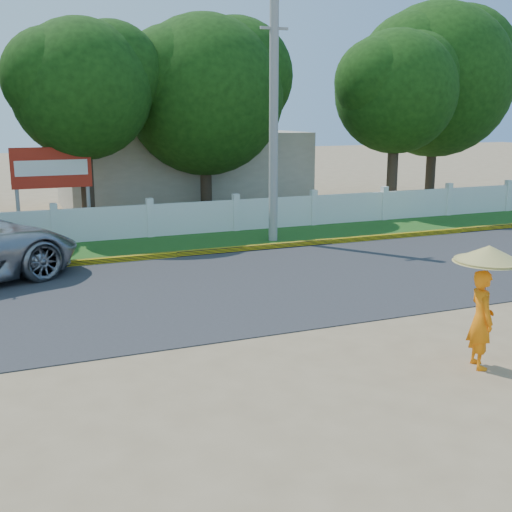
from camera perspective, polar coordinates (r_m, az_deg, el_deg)
The scene contains 10 objects.
ground at distance 11.16m, azimuth 3.93°, elevation -8.64°, with size 120.00×120.00×0.00m, color #9E8460.
road at distance 15.12m, azimuth -3.59°, elevation -2.84°, with size 60.00×7.00×0.02m, color #38383A.
grass_verge at distance 20.03m, azimuth -8.41°, elevation 0.94°, with size 60.00×3.50×0.03m, color #2D601E.
curb at distance 18.40m, azimuth -7.13°, elevation 0.14°, with size 40.00×0.18×0.16m, color yellow.
fence at distance 21.32m, azimuth -9.40°, elevation 3.08°, with size 40.00×0.10×1.10m, color silver.
building_near at distance 28.46m, azimuth -6.65°, elevation 7.69°, with size 10.00×6.00×3.20m, color #B7AD99.
utility_pole at distance 20.17m, azimuth 1.58°, elevation 11.54°, with size 0.28×0.28×7.29m, color gray.
monk_with_parasol at distance 10.81m, azimuth 19.67°, elevation -2.76°, with size 1.11×1.11×2.01m.
billboard at distance 21.77m, azimuth -17.70°, elevation 7.07°, with size 2.50×0.13×2.95m.
tree_row at distance 24.31m, azimuth -9.39°, elevation 14.82°, with size 34.34×7.73×8.86m.
Camera 1 is at (-4.62, -9.32, 4.06)m, focal length 45.00 mm.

